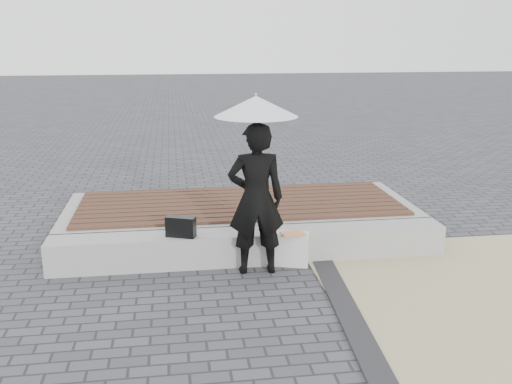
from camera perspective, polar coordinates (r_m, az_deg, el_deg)
ground at (r=6.00m, az=1.64°, el=-12.39°), size 80.00×80.00×0.00m
edging_band at (r=5.74m, az=10.16°, el=-13.82°), size 0.61×5.20×0.04m
seating_ledge at (r=7.37m, az=-0.49°, el=-5.32°), size 5.00×0.45×0.40m
timber_platform at (r=8.50m, az=-1.60°, el=-2.53°), size 5.00×2.00×0.40m
timber_decking at (r=8.43m, az=-1.61°, el=-1.10°), size 4.60×1.80×0.04m
woman at (r=6.82m, az=0.00°, el=-0.68°), size 0.68×0.45×1.83m
parasol at (r=6.61m, az=0.00°, el=8.44°), size 0.96×0.96×1.22m
handbag at (r=7.12m, az=-7.41°, el=-3.42°), size 0.38×0.25×0.25m
canvas_tote at (r=7.24m, az=3.55°, el=-5.61°), size 0.44×0.28×0.43m
magazine at (r=7.11m, az=3.67°, el=-4.09°), size 0.31×0.25×0.01m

